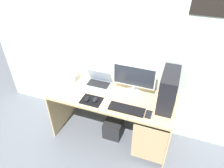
% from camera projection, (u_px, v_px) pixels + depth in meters
% --- Properties ---
extents(ground_plane, '(8.00, 8.00, 0.00)m').
position_uv_depth(ground_plane, '(112.00, 135.00, 3.00)').
color(ground_plane, slate).
extents(wall_back, '(4.00, 0.05, 2.60)m').
position_uv_depth(wall_back, '(122.00, 44.00, 2.51)').
color(wall_back, beige).
rests_on(wall_back, ground_plane).
extents(desk, '(1.57, 0.63, 0.75)m').
position_uv_depth(desk, '(113.00, 105.00, 2.63)').
color(desk, tan).
rests_on(desk, ground_plane).
extents(pc_tower, '(0.18, 0.43, 0.45)m').
position_uv_depth(pc_tower, '(168.00, 90.00, 2.29)').
color(pc_tower, black).
rests_on(pc_tower, desk).
extents(monitor, '(0.53, 0.19, 0.40)m').
position_uv_depth(monitor, '(134.00, 79.00, 2.49)').
color(monitor, white).
rests_on(monitor, desk).
extents(laptop, '(0.34, 0.24, 0.21)m').
position_uv_depth(laptop, '(99.00, 82.00, 2.73)').
color(laptop, '#9EA3A8').
rests_on(laptop, desk).
extents(projector, '(0.20, 0.14, 0.09)m').
position_uv_depth(projector, '(71.00, 76.00, 2.84)').
color(projector, '#B7BCC6').
rests_on(projector, desk).
extents(keyboard, '(0.42, 0.14, 0.02)m').
position_uv_depth(keyboard, '(127.00, 109.00, 2.35)').
color(keyboard, black).
rests_on(keyboard, desk).
extents(mousepad, '(0.26, 0.20, 0.00)m').
position_uv_depth(mousepad, '(92.00, 100.00, 2.48)').
color(mousepad, black).
rests_on(mousepad, desk).
extents(mouse_left, '(0.06, 0.10, 0.03)m').
position_uv_depth(mouse_left, '(95.00, 100.00, 2.47)').
color(mouse_left, black).
rests_on(mouse_left, mousepad).
extents(mouse_right, '(0.06, 0.10, 0.03)m').
position_uv_depth(mouse_right, '(87.00, 99.00, 2.47)').
color(mouse_right, black).
rests_on(mouse_right, mousepad).
extents(cell_phone, '(0.07, 0.13, 0.01)m').
position_uv_depth(cell_phone, '(149.00, 114.00, 2.28)').
color(cell_phone, black).
rests_on(cell_phone, desk).
extents(subwoofer, '(0.25, 0.25, 0.25)m').
position_uv_depth(subwoofer, '(113.00, 128.00, 2.94)').
color(subwoofer, '#232326').
rests_on(subwoofer, ground_plane).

